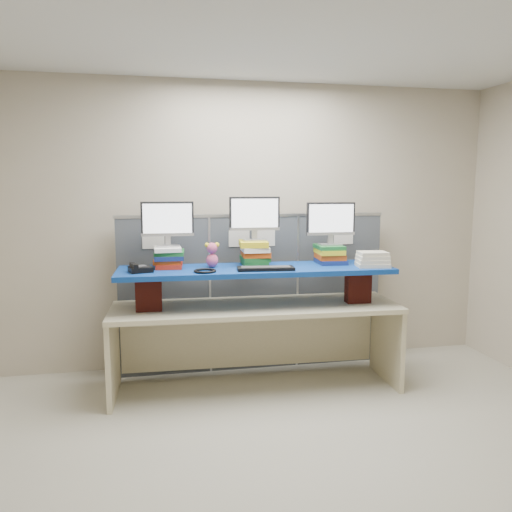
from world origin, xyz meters
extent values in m
cube|color=#B9AD98|center=(0.00, 0.00, 1.40)|extent=(5.00, 4.00, 2.80)
cube|color=#B6B19F|center=(0.00, 0.00, 0.00)|extent=(5.00, 4.00, 0.01)
cube|color=silver|center=(0.00, 0.00, 2.80)|extent=(5.00, 4.00, 0.01)
cube|color=#3E4249|center=(-0.87, 1.78, 0.75)|extent=(0.85, 0.05, 1.50)
cube|color=#3E4249|center=(0.00, 1.78, 0.75)|extent=(0.85, 0.05, 1.50)
cube|color=#3E4249|center=(0.87, 1.78, 0.75)|extent=(0.85, 0.05, 1.50)
cube|color=#BBBEC2|center=(0.00, 1.78, 1.51)|extent=(2.60, 0.06, 0.03)
cube|color=white|center=(-0.95, 1.75, 1.30)|extent=(0.20, 0.00, 0.16)
cube|color=white|center=(-0.15, 1.75, 1.30)|extent=(0.20, 0.00, 0.16)
cube|color=white|center=(0.10, 1.75, 1.30)|extent=(0.20, 0.00, 0.16)
cube|color=white|center=(0.90, 1.75, 1.30)|extent=(0.20, 0.00, 0.16)
cube|color=beige|center=(-0.08, 1.27, 0.74)|extent=(2.53, 0.82, 0.04)
cube|color=beige|center=(-1.31, 1.32, 0.36)|extent=(0.07, 0.68, 0.72)
cube|color=beige|center=(1.15, 1.23, 0.36)|extent=(0.07, 0.68, 0.72)
cube|color=maroon|center=(-1.00, 1.26, 0.91)|extent=(0.22, 0.12, 0.29)
cube|color=maroon|center=(0.83, 1.19, 0.91)|extent=(0.22, 0.12, 0.29)
cube|color=navy|center=(-0.08, 1.27, 1.07)|extent=(2.38, 0.68, 0.04)
cube|color=#B52414|center=(-0.82, 1.43, 1.11)|extent=(0.24, 0.32, 0.04)
cube|color=#BA4411|center=(-0.83, 1.43, 1.15)|extent=(0.25, 0.30, 0.04)
cube|color=navy|center=(-0.82, 1.42, 1.19)|extent=(0.25, 0.30, 0.04)
cube|color=#1A6329|center=(-0.81, 1.43, 1.22)|extent=(0.27, 0.30, 0.03)
cube|color=white|center=(-0.83, 1.42, 1.26)|extent=(0.23, 0.29, 0.03)
cube|color=#1A6329|center=(-0.07, 1.40, 1.11)|extent=(0.23, 0.30, 0.04)
cube|color=#1A6329|center=(-0.07, 1.39, 1.15)|extent=(0.23, 0.27, 0.04)
cube|color=#BA4411|center=(-0.06, 1.40, 1.20)|extent=(0.26, 0.31, 0.05)
cube|color=white|center=(-0.07, 1.38, 1.24)|extent=(0.24, 0.28, 0.04)
cube|color=yellow|center=(-0.08, 1.39, 1.29)|extent=(0.27, 0.31, 0.05)
cube|color=navy|center=(0.63, 1.36, 1.11)|extent=(0.25, 0.29, 0.04)
cube|color=#BA4411|center=(0.63, 1.38, 1.16)|extent=(0.26, 0.31, 0.05)
cube|color=yellow|center=(0.62, 1.37, 1.20)|extent=(0.24, 0.31, 0.04)
cube|color=#1A6329|center=(0.62, 1.37, 1.24)|extent=(0.24, 0.31, 0.03)
cube|color=#B4B3B9|center=(-0.83, 1.42, 1.28)|extent=(0.20, 0.13, 0.01)
cube|color=#B4B3B9|center=(-0.83, 1.42, 1.33)|extent=(0.05, 0.04, 0.08)
cube|color=black|center=(-0.83, 1.42, 1.52)|extent=(0.45, 0.05, 0.29)
cube|color=white|center=(-0.83, 1.40, 1.52)|extent=(0.41, 0.02, 0.26)
cube|color=#B4B3B9|center=(-0.07, 1.39, 1.32)|extent=(0.20, 0.13, 0.01)
cube|color=#B4B3B9|center=(-0.07, 1.39, 1.37)|extent=(0.05, 0.04, 0.08)
cube|color=black|center=(-0.07, 1.39, 1.55)|extent=(0.45, 0.05, 0.29)
cube|color=white|center=(-0.07, 1.37, 1.55)|extent=(0.41, 0.02, 0.26)
cube|color=#B4B3B9|center=(0.62, 1.37, 1.27)|extent=(0.20, 0.13, 0.01)
cube|color=#B4B3B9|center=(0.62, 1.37, 1.31)|extent=(0.05, 0.04, 0.08)
cube|color=black|center=(0.62, 1.37, 1.50)|extent=(0.45, 0.05, 0.29)
cube|color=white|center=(0.62, 1.35, 1.50)|extent=(0.41, 0.02, 0.26)
cube|color=black|center=(-0.03, 1.12, 1.11)|extent=(0.49, 0.20, 0.03)
cube|color=#333335|center=(-0.03, 1.12, 1.12)|extent=(0.42, 0.14, 0.00)
ellipsoid|color=black|center=(0.19, 1.15, 1.11)|extent=(0.07, 0.11, 0.03)
cube|color=black|center=(-1.06, 1.23, 1.12)|extent=(0.21, 0.20, 0.04)
cube|color=#333335|center=(-1.06, 1.23, 1.14)|extent=(0.11, 0.11, 0.01)
cube|color=black|center=(-1.11, 1.22, 1.15)|extent=(0.08, 0.16, 0.03)
torus|color=black|center=(-0.54, 1.12, 1.10)|extent=(0.22, 0.22, 0.02)
ellipsoid|color=#D14F79|center=(-0.45, 1.36, 1.15)|extent=(0.10, 0.09, 0.12)
sphere|color=#D14F79|center=(-0.45, 1.36, 1.26)|extent=(0.09, 0.09, 0.09)
sphere|color=yellow|center=(-0.50, 1.36, 1.29)|extent=(0.04, 0.04, 0.04)
sphere|color=yellow|center=(-0.41, 1.36, 1.29)|extent=(0.04, 0.04, 0.04)
cube|color=beige|center=(0.93, 1.12, 1.11)|extent=(0.30, 0.26, 0.03)
cube|color=beige|center=(0.93, 1.12, 1.14)|extent=(0.29, 0.24, 0.03)
cube|color=beige|center=(0.93, 1.12, 1.18)|extent=(0.28, 0.23, 0.03)
cube|color=beige|center=(0.93, 1.12, 1.21)|extent=(0.27, 0.22, 0.03)
camera|label=1|loc=(-0.93, -2.90, 1.80)|focal=35.00mm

